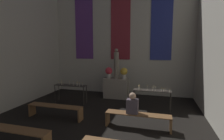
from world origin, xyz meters
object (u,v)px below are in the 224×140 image
Objects in this scene: pew_back_left at (55,109)px; person_seated at (132,104)px; altar at (116,88)px; flower_vase_right at (124,72)px; pew_back_right at (138,118)px; flower_vase_left at (109,71)px; statue at (116,64)px; pew_third_left at (13,133)px; candle_rack_left at (71,87)px; candle_rack_right at (152,93)px.

pew_back_left is 3.06× the size of person_seated.
altar is at bearing 112.68° from person_seated.
pew_back_right is (1.09, -3.11, -0.98)m from flower_vase_right.
flower_vase_left reaches higher than pew_back_left.
person_seated is (-0.18, 0.00, 0.42)m from pew_back_right.
altar is 1.20m from statue.
statue is at bearing 73.45° from pew_third_left.
candle_rack_left reaches higher than pew_third_left.
candle_rack_left is at bearing -143.58° from statue.
altar reaches higher than pew_back_left.
person_seated is (3.11, -1.77, 0.04)m from candle_rack_left.
pew_third_left is (-1.47, -4.96, -1.35)m from statue.
candle_rack_right is (1.81, -1.34, -0.98)m from statue.
altar is 3.38m from person_seated.
statue is (0.00, 0.00, 1.20)m from altar.
statue is 1.00× the size of candle_rack_left.
altar is 0.59× the size of pew_back_left.
candle_rack_right is 1.84m from person_seated.
flower_vase_right is at bearing 0.00° from altar.
person_seated is (0.91, -3.11, -0.57)m from flower_vase_right.
pew_back_left is at bearing -109.28° from flower_vase_left.
flower_vase_left reaches higher than pew_third_left.
altar is at bearing -90.00° from statue.
pew_back_right is (-0.34, -1.76, -0.37)m from candle_rack_right.
statue is 2.46m from candle_rack_right.
altar reaches higher than pew_third_left.
altar is 3.44m from pew_back_left.
person_seated is at bearing 33.81° from pew_third_left.
statue is 2.71× the size of flower_vase_right.
candle_rack_left is (-2.20, -1.34, -0.61)m from flower_vase_right.
statue is 2.71× the size of flower_vase_left.
altar is at bearing 143.53° from candle_rack_right.
flower_vase_right is 5.39m from pew_third_left.
pew_third_left is 1.00× the size of pew_back_left.
pew_back_right is at bearing 32.20° from pew_third_left.
candle_rack_left reaches higher than pew_back_right.
statue is 0.73× the size of pew_back_right.
flower_vase_left is 3.43m from pew_back_left.
pew_back_left is at bearing -115.40° from altar.
altar is 3.44m from pew_back_right.
candle_rack_left is 1.00× the size of candle_rack_right.
candle_rack_left is (-1.82, -1.34, -0.98)m from statue.
flower_vase_right is 0.37× the size of candle_rack_left.
flower_vase_right reaches higher than candle_rack_right.
candle_rack_right is 1.84m from pew_back_right.
candle_rack_right is 0.73× the size of pew_back_left.
pew_third_left is at bearing -110.57° from flower_vase_right.
altar is 2.27m from candle_rack_left.
flower_vase_right reaches higher than pew_third_left.
altar is at bearing 64.60° from pew_back_left.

